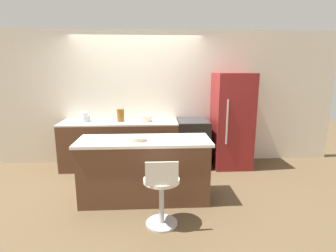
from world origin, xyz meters
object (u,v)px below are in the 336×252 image
object	(u,v)px
oven_range	(193,143)
refrigerator	(232,121)
stool_chair	(162,193)
kettle	(85,117)
mixing_bowl	(144,118)

from	to	relation	value
oven_range	refrigerator	distance (m)	0.86
oven_range	stool_chair	world-z (taller)	oven_range
refrigerator	stool_chair	size ratio (longest dim) A/B	2.07
refrigerator	stool_chair	bearing A→B (deg)	-125.17
stool_chair	kettle	distance (m)	2.51
refrigerator	mixing_bowl	bearing A→B (deg)	178.55
oven_range	kettle	size ratio (longest dim) A/B	4.70
kettle	mixing_bowl	distance (m)	1.10
refrigerator	kettle	xyz separation A→B (m)	(-2.77, 0.04, 0.08)
refrigerator	kettle	world-z (taller)	refrigerator
kettle	mixing_bowl	bearing A→B (deg)	0.00
oven_range	stool_chair	distance (m)	2.13
refrigerator	mixing_bowl	size ratio (longest dim) A/B	6.24
oven_range	kettle	bearing A→B (deg)	179.61
stool_chair	oven_range	bearing A→B (deg)	71.79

